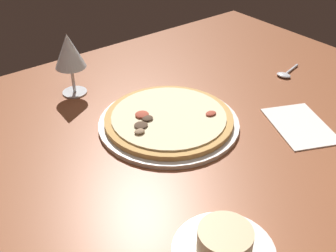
{
  "coord_description": "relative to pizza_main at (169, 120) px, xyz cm",
  "views": [
    {
      "loc": [
        41.49,
        54.06,
        56.58
      ],
      "look_at": [
        -3.14,
        -3.76,
        7.0
      ],
      "focal_mm": 43.99,
      "sensor_mm": 36.0,
      "label": 1
    }
  ],
  "objects": [
    {
      "name": "dining_table",
      "position": [
        6.24,
        7.53,
        -3.22
      ],
      "size": [
        150.0,
        110.0,
        4.0
      ],
      "primitive_type": "cube",
      "color": "brown",
      "rests_on": "ground"
    },
    {
      "name": "pizza_main",
      "position": [
        0.0,
        0.0,
        0.0
      ],
      "size": [
        32.01,
        32.01,
        3.32
      ],
      "color": "silver",
      "rests_on": "dining_table"
    },
    {
      "name": "ramekin_on_saucer",
      "position": [
        15.25,
        33.67,
        0.68
      ],
      "size": [
        16.36,
        16.36,
        5.06
      ],
      "color": "silver",
      "rests_on": "dining_table"
    },
    {
      "name": "wine_glass_far",
      "position": [
        10.13,
        -26.55,
        9.94
      ],
      "size": [
        7.68,
        7.68,
        16.03
      ],
      "color": "silver",
      "rests_on": "dining_table"
    },
    {
      "name": "paper_menu",
      "position": [
        -23.36,
        18.65,
        -1.07
      ],
      "size": [
        17.71,
        20.37,
        0.3
      ],
      "primitive_type": "cube",
      "rotation": [
        0.0,
        0.0,
        -0.42
      ],
      "color": "white",
      "rests_on": "dining_table"
    },
    {
      "name": "spoon",
      "position": [
        -40.9,
        0.3,
        -0.76
      ],
      "size": [
        10.33,
        4.55,
        1.0
      ],
      "color": "silver",
      "rests_on": "dining_table"
    }
  ]
}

